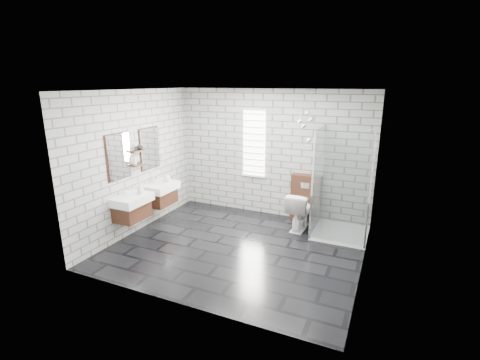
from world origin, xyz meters
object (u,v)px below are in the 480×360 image
Objects in this scene: vanity_left at (130,200)px; shower_enclosure at (336,211)px; cistern_panel at (305,198)px; vanity_right at (160,188)px; toilet at (300,211)px.

vanity_left is 0.77× the size of shower_enclosure.
cistern_panel is at bearing 38.73° from vanity_left.
vanity_left is at bearing -90.00° from vanity_right.
cistern_panel is 0.87m from shower_enclosure.
vanity_right is at bearing 90.00° from vanity_left.
cistern_panel is (2.71, 1.30, -0.26)m from vanity_right.
shower_enclosure is (3.41, 1.65, -0.25)m from vanity_left.
vanity_left is 1.57× the size of cistern_panel.
toilet is (-0.70, 0.08, -0.13)m from shower_enclosure.
shower_enclosure is 0.72m from toilet.
cistern_panel is (2.71, 2.17, -0.26)m from vanity_left.
toilet is (2.71, 0.86, -0.38)m from vanity_right.
cistern_panel is 0.49× the size of shower_enclosure.
toilet is at bearing 32.60° from vanity_left.
toilet is (0.00, -0.44, -0.12)m from cistern_panel.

